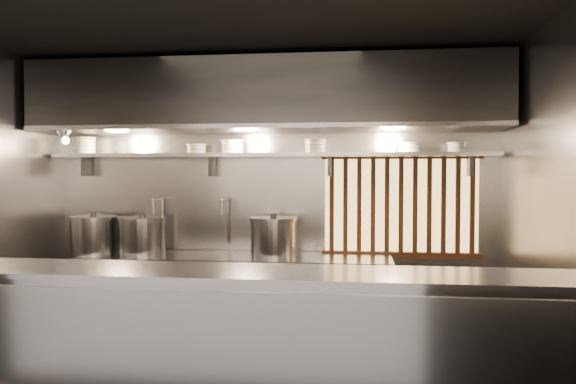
% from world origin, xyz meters
% --- Properties ---
extents(ceiling, '(4.50, 4.50, 0.00)m').
position_xyz_m(ceiling, '(0.00, 0.00, 2.80)').
color(ceiling, black).
rests_on(ceiling, wall_back).
extents(wall_back, '(4.50, 0.00, 4.50)m').
position_xyz_m(wall_back, '(0.00, 1.50, 1.40)').
color(wall_back, gray).
rests_on(wall_back, floor).
extents(wall_right, '(0.00, 3.00, 3.00)m').
position_xyz_m(wall_right, '(2.25, 0.00, 1.40)').
color(wall_right, gray).
rests_on(wall_right, floor).
extents(serving_counter, '(4.50, 0.56, 1.13)m').
position_xyz_m(serving_counter, '(0.00, -0.96, 0.57)').
color(serving_counter, '#9C9CA1').
rests_on(serving_counter, floor).
extents(cooking_bench, '(3.00, 0.70, 0.90)m').
position_xyz_m(cooking_bench, '(-0.30, 1.13, 0.45)').
color(cooking_bench, '#9C9CA1').
rests_on(cooking_bench, floor).
extents(bowl_shelf, '(4.40, 0.34, 0.04)m').
position_xyz_m(bowl_shelf, '(0.00, 1.32, 1.88)').
color(bowl_shelf, '#9C9CA1').
rests_on(bowl_shelf, wall_back).
extents(exhaust_hood, '(4.40, 0.81, 0.65)m').
position_xyz_m(exhaust_hood, '(0.00, 1.10, 2.42)').
color(exhaust_hood, '#2D2D30').
rests_on(exhaust_hood, ceiling).
extents(wood_screen, '(1.56, 0.09, 1.04)m').
position_xyz_m(wood_screen, '(1.30, 1.45, 1.38)').
color(wood_screen, '#FFC872').
rests_on(wood_screen, wall_back).
extents(faucet_left, '(0.04, 0.30, 0.50)m').
position_xyz_m(faucet_left, '(-1.15, 1.37, 1.31)').
color(faucet_left, silver).
rests_on(faucet_left, wall_back).
extents(faucet_right, '(0.04, 0.30, 0.50)m').
position_xyz_m(faucet_right, '(-0.45, 1.37, 1.31)').
color(faucet_right, silver).
rests_on(faucet_right, wall_back).
extents(heat_lamp, '(0.25, 0.35, 0.20)m').
position_xyz_m(heat_lamp, '(-1.90, 0.85, 2.07)').
color(heat_lamp, '#9C9CA1').
rests_on(heat_lamp, exhaust_hood).
extents(pendant_bulb, '(0.09, 0.09, 0.19)m').
position_xyz_m(pendant_bulb, '(-0.10, 1.20, 1.96)').
color(pendant_bulb, '#2D2D30').
rests_on(pendant_bulb, exhaust_hood).
extents(stock_pot_left, '(0.61, 0.61, 0.41)m').
position_xyz_m(stock_pot_left, '(-1.75, 1.12, 1.09)').
color(stock_pot_left, '#9C9CA1').
rests_on(stock_pot_left, cooking_bench).
extents(stock_pot_mid, '(0.58, 0.58, 0.40)m').
position_xyz_m(stock_pot_mid, '(-1.26, 1.17, 1.08)').
color(stock_pot_mid, '#9C9CA1').
rests_on(stock_pot_mid, cooking_bench).
extents(stock_pot_right, '(0.52, 0.52, 0.41)m').
position_xyz_m(stock_pot_right, '(0.07, 1.16, 1.09)').
color(stock_pot_right, '#9C9CA1').
rests_on(stock_pot_right, cooking_bench).
extents(bowl_stack_0, '(0.22, 0.22, 0.17)m').
position_xyz_m(bowl_stack_0, '(-1.93, 1.32, 1.98)').
color(bowl_stack_0, white).
rests_on(bowl_stack_0, bowl_shelf).
extents(bowl_stack_1, '(0.20, 0.20, 0.09)m').
position_xyz_m(bowl_stack_1, '(-0.74, 1.32, 1.95)').
color(bowl_stack_1, white).
rests_on(bowl_stack_1, bowl_shelf).
extents(bowl_stack_2, '(0.24, 0.24, 0.13)m').
position_xyz_m(bowl_stack_2, '(-0.37, 1.32, 1.97)').
color(bowl_stack_2, white).
rests_on(bowl_stack_2, bowl_shelf).
extents(bowl_stack_3, '(0.21, 0.21, 0.13)m').
position_xyz_m(bowl_stack_3, '(0.46, 1.32, 1.97)').
color(bowl_stack_3, white).
rests_on(bowl_stack_3, bowl_shelf).
extents(bowl_stack_4, '(0.23, 0.23, 0.09)m').
position_xyz_m(bowl_stack_4, '(1.37, 1.32, 1.95)').
color(bowl_stack_4, white).
rests_on(bowl_stack_4, bowl_shelf).
extents(bowl_stack_5, '(0.20, 0.20, 0.09)m').
position_xyz_m(bowl_stack_5, '(1.82, 1.32, 1.95)').
color(bowl_stack_5, white).
rests_on(bowl_stack_5, bowl_shelf).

